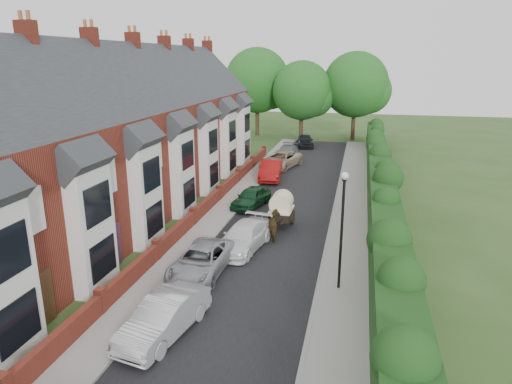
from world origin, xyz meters
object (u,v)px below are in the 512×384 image
at_px(lamppost, 342,217).
at_px(horse, 275,226).
at_px(car_white, 244,237).
at_px(car_green, 251,197).
at_px(car_silver_b, 202,261).
at_px(horse_cart, 281,207).
at_px(car_beige, 281,160).
at_px(car_black, 305,140).
at_px(car_grey, 287,152).
at_px(car_silver_a, 164,317).
at_px(car_red, 271,170).

height_order(lamppost, horse, lamppost).
distance_m(car_white, car_green, 6.94).
xyz_separation_m(car_silver_b, car_white, (1.17, 3.18, 0.02)).
xyz_separation_m(horse, horse_cart, (0.00, 1.89, 0.48)).
xyz_separation_m(car_silver_b, horse_cart, (2.49, 6.78, 0.58)).
height_order(car_beige, car_black, car_beige).
height_order(lamppost, car_black, lamppost).
bearing_deg(horse_cart, car_black, 93.91).
distance_m(car_silver_b, car_grey, 25.46).
relative_size(lamppost, car_black, 1.24).
distance_m(car_grey, car_black, 6.75).
distance_m(car_silver_a, horse, 9.99).
height_order(car_silver_a, car_green, car_silver_a).
relative_size(car_white, car_red, 0.97).
xyz_separation_m(car_beige, horse, (2.63, -16.60, 0.01)).
bearing_deg(car_black, horse_cart, -97.65).
bearing_deg(car_silver_b, lamppost, 0.56).
bearing_deg(car_red, car_black, 80.47).
bearing_deg(car_white, horse, 61.61).
xyz_separation_m(car_green, car_grey, (-0.14, 15.45, -0.01)).
height_order(car_silver_b, horse_cart, horse_cart).
relative_size(car_white, horse_cart, 1.55).
relative_size(car_white, car_green, 1.19).
distance_m(car_red, car_beige, 4.13).
bearing_deg(car_silver_b, car_grey, 92.62).
xyz_separation_m(lamppost, car_beige, (-6.31, 21.66, -2.57)).
distance_m(car_silver_b, car_green, 10.01).
bearing_deg(lamppost, car_red, 110.02).
xyz_separation_m(car_grey, horse_cart, (2.71, -18.69, 0.58)).
height_order(lamppost, car_white, lamppost).
xyz_separation_m(car_beige, horse_cart, (2.63, -14.72, 0.49)).
bearing_deg(car_green, car_white, -67.28).
distance_m(car_silver_b, horse_cart, 7.24).
bearing_deg(horse, car_black, -105.41).
relative_size(car_green, horse_cart, 1.30).
relative_size(car_green, horse, 2.19).
bearing_deg(car_beige, car_white, -71.26).
relative_size(lamppost, car_grey, 1.17).
relative_size(car_red, car_black, 1.13).
distance_m(car_beige, car_black, 10.68).
bearing_deg(car_black, car_red, -105.31).
bearing_deg(car_red, car_white, -90.20).
relative_size(car_silver_b, car_red, 0.98).
relative_size(lamppost, car_green, 1.35).
height_order(car_beige, horse, horse).
distance_m(car_silver_a, car_green, 14.88).
xyz_separation_m(car_silver_a, car_white, (0.85, 8.04, -0.04)).
bearing_deg(car_silver_a, car_black, 99.84).
distance_m(lamppost, horse_cart, 8.13).
xyz_separation_m(lamppost, car_silver_b, (-6.17, 0.17, -2.66)).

